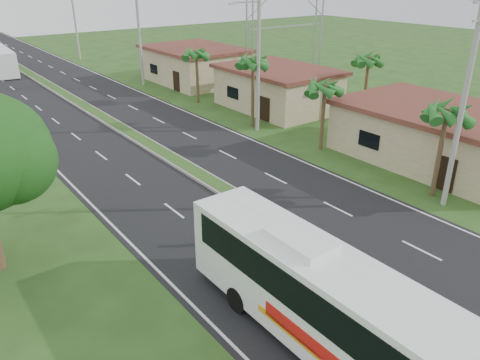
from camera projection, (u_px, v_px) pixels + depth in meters
ground at (371, 279)px, 19.04m from camera, size 180.00×180.00×0.00m
road_asphalt at (148, 145)px, 33.66m from camera, size 14.00×160.00×0.02m
median_strip at (148, 144)px, 33.62m from camera, size 1.20×160.00×0.18m
lane_edge_left at (53, 166)px, 30.00m from camera, size 0.12×160.00×0.01m
lane_edge_right at (224, 128)px, 37.32m from camera, size 0.12×160.00×0.01m
shop_near at (439, 134)px, 30.36m from camera, size 8.60×12.60×3.52m
shop_mid at (277, 88)px, 42.02m from camera, size 7.60×10.60×3.67m
shop_far at (195, 64)px, 52.22m from camera, size 8.60×11.60×3.82m
palm_verge_a at (447, 113)px, 24.22m from camera, size 2.40×2.40×5.45m
palm_verge_b at (325, 88)px, 31.17m from camera, size 2.40×2.40×5.05m
palm_verge_c at (253, 62)px, 35.65m from camera, size 2.40×2.40×5.85m
palm_verge_d at (196, 54)px, 42.73m from camera, size 2.40×2.40×5.25m
palm_behind_shop at (369, 60)px, 37.56m from camera, size 2.40×2.40×5.65m
utility_pole_a at (464, 101)px, 22.84m from camera, size 1.60×0.28×11.00m
utility_pole_b at (258, 49)px, 34.27m from camera, size 3.20×0.28×12.00m
utility_pole_c at (139, 31)px, 49.14m from camera, size 1.60×0.28×11.00m
utility_pole_d at (75, 19)px, 63.86m from camera, size 1.60×0.28×10.50m
billboard_lattice at (286, 18)px, 50.21m from camera, size 10.18×1.18×12.07m
coach_bus_main at (322, 296)px, 14.85m from camera, size 2.49×11.50×3.71m
coach_bus_far at (0, 59)px, 56.75m from camera, size 2.75×10.29×2.97m
motorcyclist at (259, 229)px, 21.14m from camera, size 1.78×0.59×2.20m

